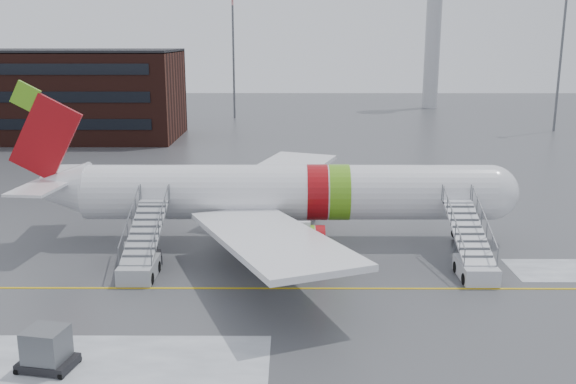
{
  "coord_description": "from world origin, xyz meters",
  "views": [
    {
      "loc": [
        1.93,
        -35.22,
        13.96
      ],
      "look_at": [
        1.75,
        5.9,
        4.0
      ],
      "focal_mm": 40.0,
      "sensor_mm": 36.0,
      "label": 1
    }
  ],
  "objects_px": {
    "airstair_fwd": "(473,257)",
    "airstair_aft": "(141,257)",
    "uld_container": "(47,350)",
    "airliner": "(274,193)",
    "pushback_tug": "(139,255)"
  },
  "relations": [
    {
      "from": "airstair_fwd",
      "to": "airstair_aft",
      "type": "xyz_separation_m",
      "value": [
        -19.98,
        0.0,
        0.0
      ]
    },
    {
      "from": "airstair_aft",
      "to": "uld_container",
      "type": "relative_size",
      "value": 3.04
    },
    {
      "from": "airstair_fwd",
      "to": "airliner",
      "type": "bearing_deg",
      "value": 151.64
    },
    {
      "from": "airliner",
      "to": "airstair_fwd",
      "type": "xyz_separation_m",
      "value": [
        12.11,
        -6.54,
        -2.35
      ]
    },
    {
      "from": "pushback_tug",
      "to": "uld_container",
      "type": "distance_m",
      "value": 13.1
    },
    {
      "from": "airliner",
      "to": "pushback_tug",
      "type": "xyz_separation_m",
      "value": [
        -8.39,
        -4.94,
        -2.81
      ]
    },
    {
      "from": "airliner",
      "to": "airstair_fwd",
      "type": "distance_m",
      "value": 13.96
    },
    {
      "from": "airstair_fwd",
      "to": "airstair_aft",
      "type": "height_order",
      "value": "same"
    },
    {
      "from": "airstair_fwd",
      "to": "airstair_aft",
      "type": "bearing_deg",
      "value": 180.0
    },
    {
      "from": "pushback_tug",
      "to": "airstair_aft",
      "type": "bearing_deg",
      "value": -72.25
    },
    {
      "from": "airstair_aft",
      "to": "pushback_tug",
      "type": "distance_m",
      "value": 1.74
    },
    {
      "from": "airliner",
      "to": "uld_container",
      "type": "bearing_deg",
      "value": -117.47
    },
    {
      "from": "airliner",
      "to": "uld_container",
      "type": "xyz_separation_m",
      "value": [
        -9.36,
        -18.0,
        -2.55
      ]
    },
    {
      "from": "pushback_tug",
      "to": "uld_container",
      "type": "xyz_separation_m",
      "value": [
        -0.97,
        -13.06,
        0.25
      ]
    },
    {
      "from": "airstair_fwd",
      "to": "uld_container",
      "type": "relative_size",
      "value": 3.04
    }
  ]
}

